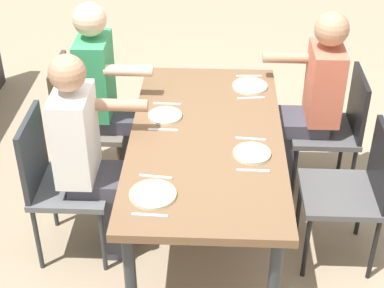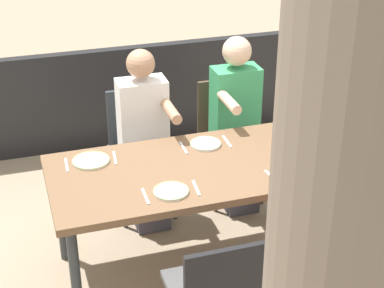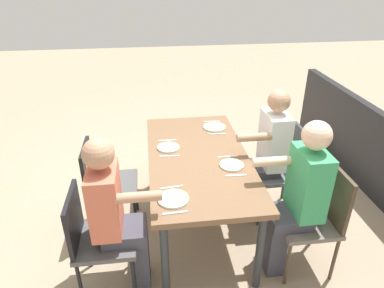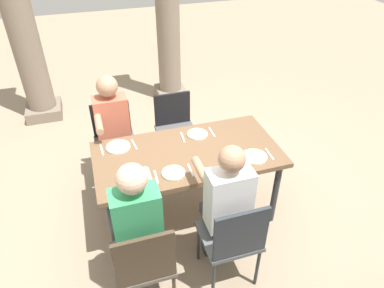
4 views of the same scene
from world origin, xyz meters
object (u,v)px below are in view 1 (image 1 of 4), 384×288
Objects in this scene: diner_woman_green at (106,93)px; plate_0 at (250,86)px; plate_1 at (165,115)px; plate_3 at (153,194)px; diner_guest_third at (89,154)px; plate_2 at (252,153)px; chair_west_south at (81,117)px; chair_mid_north at (355,187)px; dining_table at (206,147)px; diner_man_white at (312,99)px; chair_west_north at (336,124)px; chair_mid_south at (57,177)px.

diner_woman_green reaches higher than plate_0.
plate_3 is (0.75, 0.00, -0.00)m from plate_1.
plate_2 is at bearing 85.55° from diner_guest_third.
plate_1 and plate_3 have the same top height.
plate_0 is (-0.70, 0.92, 0.08)m from diner_guest_third.
diner_woman_green is at bearing -132.85° from plate_1.
chair_mid_north is (0.70, 1.70, -0.00)m from chair_west_south.
plate_0 and plate_1 have the same top height.
dining_table is 7.22× the size of plate_3.
plate_0 is at bearing -140.44° from chair_mid_north.
plate_0 and plate_3 have the same top height.
diner_man_white is 1.50m from diner_guest_third.
chair_west_north is 0.94× the size of chair_mid_south.
plate_3 is at bearing -24.23° from plate_0.
plate_0 is 1.12× the size of plate_1.
plate_0 is at bearing 127.25° from diner_guest_third.
diner_man_white is at bearing 114.69° from chair_mid_south.
plate_2 is at bearing 127.11° from plate_3.
plate_0 and plate_2 have the same top height.
diner_man_white is (-0.59, 0.67, -0.00)m from dining_table.
dining_table is 1.86× the size of chair_west_south.
diner_man_white is at bearing -90.98° from chair_west_north.
chair_west_south is 0.99× the size of chair_mid_south.
plate_2 is at bearing 55.21° from chair_west_south.
chair_mid_north is 0.74m from diner_man_white.
dining_table is at bearing 155.77° from plate_3.
plate_0 is (-0.00, 1.12, 0.26)m from chair_west_south.
diner_man_white is 5.45× the size of plate_3.
plate_1 and plate_2 have the same top height.
diner_woman_green reaches higher than chair_mid_north.
chair_west_south is 0.74m from diner_guest_third.
diner_woman_green reaches higher than plate_3.
plate_3 is at bearing 0.06° from plate_1.
chair_mid_north is 1.21m from plate_3.
diner_woman_green is at bearing -89.89° from chair_west_north.
chair_west_north reaches higher than plate_1.
dining_table is 0.90m from diner_man_white.
plate_2 is at bearing 50.22° from diner_woman_green.
diner_woman_green is 1.21m from plate_3.
plate_2 is 0.62m from plate_3.
chair_mid_south is at bearing -14.87° from diner_woman_green.
chair_mid_south is 0.74m from diner_woman_green.
chair_west_north is at bearing 124.78° from dining_table.
chair_west_north is at bearing 90.00° from chair_west_south.
dining_table is 0.61m from plate_3.
plate_3 is at bearing -43.86° from chair_west_north.
diner_man_white reaches higher than chair_mid_north.
plate_2 is at bearing -83.60° from chair_mid_north.
chair_mid_north is 0.95× the size of chair_mid_south.
chair_mid_north reaches higher than plate_3.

